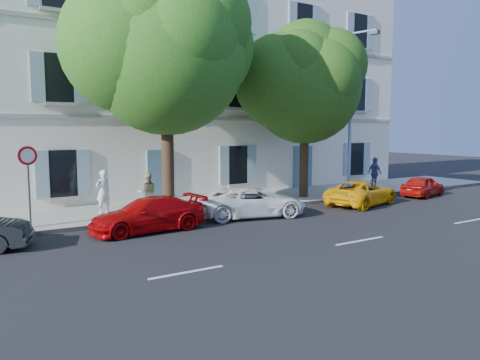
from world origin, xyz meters
TOP-DOWN VIEW (x-y plane):
  - ground at (0.00, 0.00)m, footprint 90.00×90.00m
  - sidewalk at (0.00, 4.45)m, footprint 36.00×4.50m
  - kerb at (0.00, 2.28)m, footprint 36.00×0.16m
  - building at (0.00, 10.20)m, footprint 28.00×7.00m
  - car_red_coupe at (-5.09, 0.87)m, footprint 4.09×1.83m
  - car_white_coupe at (-0.61, 1.14)m, footprint 4.68×2.95m
  - car_yellow_supercar at (5.23, 0.83)m, footprint 4.47×2.94m
  - car_red_hatchback at (10.00, 1.09)m, footprint 3.40×2.03m
  - tree_left at (-3.37, 3.05)m, footprint 6.16×6.16m
  - tree_right at (4.07, 3.55)m, footprint 5.32×5.32m
  - road_sign at (-8.50, 2.86)m, footprint 0.63×0.19m
  - street_lamp at (6.36, 2.62)m, footprint 0.39×1.71m
  - pedestrian_a at (-5.59, 4.37)m, footprint 0.72×0.58m
  - pedestrian_b at (-4.05, 3.55)m, footprint 0.87×0.73m
  - pedestrian_c at (9.54, 3.89)m, footprint 0.58×1.08m

SIDE VIEW (x-z plane):
  - ground at x=0.00m, z-range 0.00..0.00m
  - sidewalk at x=0.00m, z-range 0.00..0.15m
  - kerb at x=0.00m, z-range 0.00..0.16m
  - car_red_hatchback at x=10.00m, z-range 0.00..1.09m
  - car_yellow_supercar at x=5.23m, z-range 0.00..1.14m
  - car_red_coupe at x=-5.09m, z-range 0.00..1.16m
  - car_white_coupe at x=-0.61m, z-range 0.00..1.20m
  - pedestrian_b at x=-4.05m, z-range 0.15..1.74m
  - pedestrian_a at x=-5.59m, z-range 0.15..1.87m
  - pedestrian_c at x=9.54m, z-range 0.15..1.89m
  - road_sign at x=-8.50m, z-range 0.76..3.54m
  - street_lamp at x=6.36m, z-range 0.68..8.66m
  - tree_right at x=4.07m, z-range 1.31..9.51m
  - building at x=0.00m, z-range 0.00..12.00m
  - tree_left at x=-3.37m, z-range 1.52..11.07m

